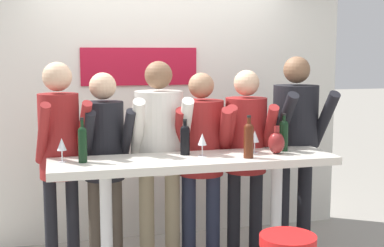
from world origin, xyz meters
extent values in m
cube|color=silver|center=(0.00, 1.33, 1.25)|extent=(3.78, 0.10, 2.49)
cube|color=#B2142D|center=(-0.21, 1.27, 1.69)|extent=(1.12, 0.02, 0.36)
cube|color=silver|center=(0.00, 0.00, 1.01)|extent=(2.18, 0.55, 0.06)
cylinder|color=silver|center=(-0.68, 0.00, 0.51)|extent=(0.09, 0.09, 0.98)
cylinder|color=silver|center=(0.68, 0.00, 0.51)|extent=(0.09, 0.09, 0.98)
cylinder|color=red|center=(0.43, -0.76, 0.61)|extent=(0.37, 0.37, 0.07)
cylinder|color=black|center=(-1.08, 0.42, 0.42)|extent=(0.10, 0.10, 0.84)
cylinder|color=black|center=(-0.90, 0.45, 0.42)|extent=(0.10, 0.10, 0.84)
cylinder|color=maroon|center=(-0.99, 0.43, 1.18)|extent=(0.37, 0.37, 0.67)
sphere|color=#D6AD89|center=(-0.99, 0.43, 1.64)|extent=(0.23, 0.23, 0.23)
cylinder|color=maroon|center=(-1.11, 0.25, 1.23)|extent=(0.14, 0.40, 0.51)
cylinder|color=maroon|center=(-0.81, 0.30, 1.23)|extent=(0.14, 0.40, 0.51)
cylinder|color=#473D33|center=(-0.73, 0.46, 0.40)|extent=(0.10, 0.10, 0.80)
cylinder|color=#473D33|center=(-0.55, 0.48, 0.40)|extent=(0.10, 0.10, 0.80)
cylinder|color=black|center=(-0.64, 0.47, 1.12)|extent=(0.36, 0.36, 0.64)
sphere|color=#D6AD89|center=(-0.64, 0.47, 1.56)|extent=(0.22, 0.22, 0.22)
cylinder|color=black|center=(-0.78, 0.30, 1.17)|extent=(0.12, 0.38, 0.49)
cylinder|color=black|center=(-0.47, 0.33, 1.17)|extent=(0.12, 0.38, 0.49)
cylinder|color=gray|center=(-0.29, 0.47, 0.42)|extent=(0.13, 0.13, 0.84)
cylinder|color=gray|center=(-0.08, 0.45, 0.42)|extent=(0.13, 0.13, 0.84)
cylinder|color=beige|center=(-0.18, 0.46, 1.18)|extent=(0.42, 0.42, 0.67)
sphere|color=brown|center=(-0.18, 0.46, 1.65)|extent=(0.23, 0.23, 0.23)
cylinder|color=beige|center=(-0.38, 0.31, 1.23)|extent=(0.12, 0.41, 0.52)
cylinder|color=beige|center=(-0.01, 0.29, 1.23)|extent=(0.12, 0.41, 0.52)
cylinder|color=#23283D|center=(0.07, 0.48, 0.40)|extent=(0.12, 0.12, 0.80)
cylinder|color=#23283D|center=(0.28, 0.44, 0.40)|extent=(0.12, 0.12, 0.80)
cylinder|color=maroon|center=(0.18, 0.46, 1.11)|extent=(0.45, 0.45, 0.63)
sphere|color=#9E7556|center=(0.18, 0.46, 1.55)|extent=(0.22, 0.22, 0.22)
cylinder|color=maroon|center=(-0.03, 0.34, 1.16)|extent=(0.16, 0.39, 0.49)
cylinder|color=maroon|center=(0.33, 0.27, 1.16)|extent=(0.16, 0.39, 0.49)
cylinder|color=black|center=(0.47, 0.43, 0.40)|extent=(0.11, 0.11, 0.81)
cylinder|color=black|center=(0.66, 0.40, 0.40)|extent=(0.11, 0.11, 0.81)
cylinder|color=maroon|center=(0.56, 0.42, 1.13)|extent=(0.41, 0.41, 0.64)
sphere|color=#D6AD89|center=(0.56, 0.42, 1.57)|extent=(0.22, 0.22, 0.22)
cylinder|color=maroon|center=(0.37, 0.29, 1.17)|extent=(0.15, 0.39, 0.49)
cylinder|color=maroon|center=(0.70, 0.23, 1.17)|extent=(0.15, 0.39, 0.49)
cylinder|color=black|center=(0.93, 0.44, 0.43)|extent=(0.13, 0.13, 0.86)
cylinder|color=black|center=(1.14, 0.44, 0.43)|extent=(0.13, 0.13, 0.86)
cylinder|color=black|center=(1.04, 0.44, 1.20)|extent=(0.40, 0.40, 0.68)
sphere|color=brown|center=(1.04, 0.44, 1.68)|extent=(0.23, 0.23, 0.23)
cylinder|color=black|center=(0.85, 0.27, 1.25)|extent=(0.10, 0.41, 0.53)
cylinder|color=black|center=(1.23, 0.28, 1.25)|extent=(0.10, 0.41, 0.53)
cylinder|color=black|center=(0.76, 0.08, 1.15)|extent=(0.08, 0.08, 0.21)
sphere|color=black|center=(0.76, 0.08, 1.25)|extent=(0.08, 0.08, 0.08)
cylinder|color=black|center=(0.76, 0.08, 1.29)|extent=(0.03, 0.03, 0.08)
cylinder|color=black|center=(0.76, 0.08, 1.34)|extent=(0.03, 0.03, 0.02)
cylinder|color=#4C1E0F|center=(0.39, -0.12, 1.15)|extent=(0.08, 0.08, 0.23)
sphere|color=#4C1E0F|center=(0.39, -0.12, 1.27)|extent=(0.08, 0.08, 0.08)
cylinder|color=#4C1E0F|center=(0.39, -0.12, 1.31)|extent=(0.03, 0.03, 0.08)
cylinder|color=black|center=(0.39, -0.12, 1.35)|extent=(0.03, 0.03, 0.02)
cylinder|color=black|center=(-0.83, 0.03, 1.15)|extent=(0.06, 0.06, 0.23)
sphere|color=black|center=(-0.83, 0.03, 1.27)|extent=(0.06, 0.06, 0.06)
cylinder|color=black|center=(-0.83, 0.03, 1.31)|extent=(0.02, 0.02, 0.08)
cylinder|color=black|center=(-0.83, 0.03, 1.36)|extent=(0.03, 0.03, 0.02)
cylinder|color=black|center=(-0.04, 0.13, 1.14)|extent=(0.08, 0.08, 0.20)
sphere|color=black|center=(-0.04, 0.13, 1.23)|extent=(0.08, 0.08, 0.08)
cylinder|color=black|center=(-0.04, 0.13, 1.27)|extent=(0.03, 0.03, 0.07)
cylinder|color=black|center=(-0.04, 0.13, 1.31)|extent=(0.03, 0.03, 0.01)
cylinder|color=silver|center=(-0.98, 0.08, 1.04)|extent=(0.06, 0.06, 0.01)
cylinder|color=silver|center=(-0.98, 0.08, 1.09)|extent=(0.01, 0.01, 0.08)
cone|color=silver|center=(-0.98, 0.08, 1.17)|extent=(0.07, 0.07, 0.09)
cylinder|color=silver|center=(0.07, 0.04, 1.04)|extent=(0.06, 0.06, 0.01)
cylinder|color=silver|center=(0.07, 0.04, 1.09)|extent=(0.01, 0.01, 0.08)
cone|color=silver|center=(0.07, 0.04, 1.17)|extent=(0.07, 0.07, 0.09)
cylinder|color=silver|center=(0.51, 0.06, 1.04)|extent=(0.06, 0.06, 0.01)
cylinder|color=silver|center=(0.51, 0.06, 1.09)|extent=(0.01, 0.01, 0.08)
cone|color=silver|center=(0.51, 0.06, 1.17)|extent=(0.07, 0.07, 0.09)
ellipsoid|color=maroon|center=(0.66, -0.01, 1.12)|extent=(0.13, 0.13, 0.17)
cylinder|color=maroon|center=(0.66, -0.01, 1.23)|extent=(0.04, 0.04, 0.05)
camera|label=1|loc=(-1.03, -3.84, 1.83)|focal=50.00mm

